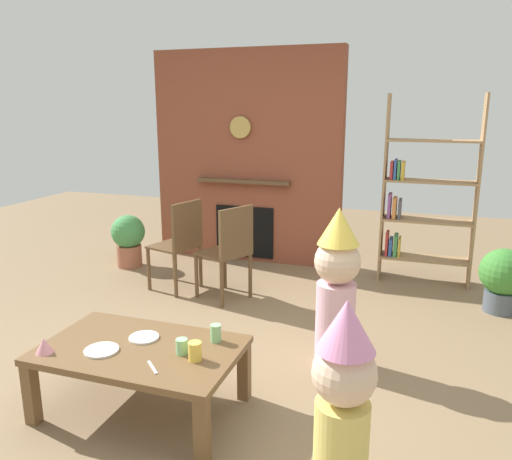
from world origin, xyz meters
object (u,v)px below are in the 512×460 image
coffee_table (140,356)px  birthday_cake_slice (44,346)px  child_in_pink (337,284)px  potted_plant_short (128,238)px  paper_plate_front (144,337)px  dining_chair_left (181,240)px  paper_plate_rear (101,350)px  bookshelf (421,199)px  child_with_cone_hat (343,404)px  paper_cup_near_left (195,351)px  paper_cup_near_right (182,346)px  paper_cup_center (216,333)px  potted_plant_tall (503,277)px  dining_chair_middle (230,248)px

coffee_table → birthday_cake_slice: bearing=-153.8°
child_in_pink → potted_plant_short: size_ratio=1.90×
paper_plate_front → dining_chair_left: 1.92m
paper_plate_front → paper_plate_rear: size_ratio=0.92×
bookshelf → paper_plate_rear: bookshelf is taller
coffee_table → child_in_pink: child_in_pink is taller
child_with_cone_hat → paper_cup_near_left: bearing=-4.7°
paper_cup_near_right → child_with_cone_hat: (0.97, -0.40, 0.08)m
paper_plate_rear → birthday_cake_slice: bearing=-158.1°
bookshelf → child_with_cone_hat: 3.35m
bookshelf → paper_plate_front: size_ratio=10.55×
potted_plant_short → paper_plate_rear: bearing=-60.3°
paper_cup_center → paper_plate_front: (-0.43, -0.10, -0.05)m
bookshelf → potted_plant_short: bearing=-170.4°
birthday_cake_slice → paper_cup_near_right: bearing=17.8°
paper_cup_center → child_in_pink: size_ratio=0.09×
paper_plate_front → potted_plant_short: potted_plant_short is taller
paper_cup_near_right → dining_chair_left: bearing=117.1°
child_in_pink → potted_plant_tall: size_ratio=1.97×
paper_cup_near_left → child_with_cone_hat: (0.87, -0.35, 0.07)m
paper_cup_center → child_with_cone_hat: child_with_cone_hat is taller
bookshelf → dining_chair_middle: size_ratio=2.11×
coffee_table → paper_cup_near_right: paper_cup_near_right is taller
paper_cup_near_left → paper_plate_front: size_ratio=0.59×
paper_cup_near_right → child_in_pink: 1.16m
dining_chair_left → potted_plant_tall: size_ratio=1.57×
child_in_pink → child_with_cone_hat: bearing=58.3°
coffee_table → paper_cup_near_left: 0.39m
dining_chair_left → dining_chair_middle: (0.55, -0.09, 0.00)m
paper_cup_near_left → paper_plate_rear: size_ratio=0.54×
paper_cup_near_right → potted_plant_short: potted_plant_short is taller
paper_plate_front → paper_plate_rear: 0.26m
coffee_table → paper_cup_near_left: bearing=-5.7°
paper_cup_center → paper_plate_front: paper_cup_center is taller
paper_plate_front → dining_chair_left: bearing=110.3°
paper_plate_front → dining_chair_middle: bearing=94.0°
birthday_cake_slice → paper_plate_front: bearing=37.6°
paper_cup_center → potted_plant_tall: potted_plant_tall is taller
bookshelf → paper_cup_center: 2.96m
child_with_cone_hat → coffee_table: bearing=-0.0°
paper_cup_near_left → potted_plant_tall: (1.85, 2.36, -0.15)m
paper_cup_near_right → paper_plate_front: bearing=161.9°
birthday_cake_slice → dining_chair_left: dining_chair_left is taller
birthday_cake_slice → coffee_table: bearing=26.2°
paper_plate_front → potted_plant_short: bearing=124.5°
bookshelf → dining_chair_left: 2.44m
potted_plant_tall → dining_chair_left: bearing=-171.8°
child_with_cone_hat → paper_plate_front: bearing=-3.8°
paper_plate_front → birthday_cake_slice: birthday_cake_slice is taller
paper_plate_rear → potted_plant_short: potted_plant_short is taller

